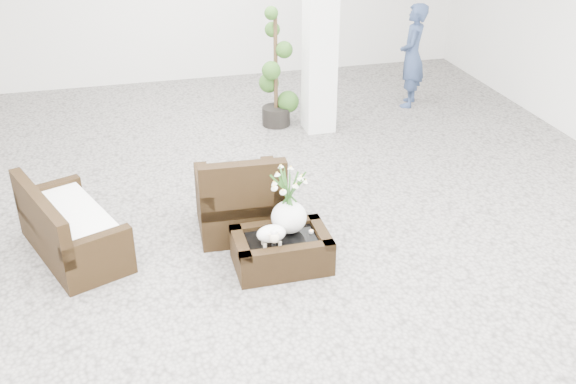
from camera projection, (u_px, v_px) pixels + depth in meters
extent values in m
plane|color=gray|center=(286.00, 241.00, 6.82)|extent=(11.00, 11.00, 0.00)
cube|color=white|center=(321.00, 4.00, 8.66)|extent=(0.40, 0.40, 3.50)
cube|color=black|center=(281.00, 252.00, 6.35)|extent=(0.90, 0.60, 0.31)
ellipsoid|color=white|center=(271.00, 235.00, 6.12)|extent=(0.28, 0.23, 0.21)
cylinder|color=white|center=(311.00, 231.00, 6.36)|extent=(0.04, 0.04, 0.03)
cube|color=black|center=(239.00, 190.00, 6.84)|extent=(0.90, 0.87, 0.92)
cube|color=black|center=(72.00, 220.00, 6.46)|extent=(1.14, 1.54, 0.74)
imported|color=navy|center=(412.00, 56.00, 9.97)|extent=(0.61, 0.68, 1.56)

